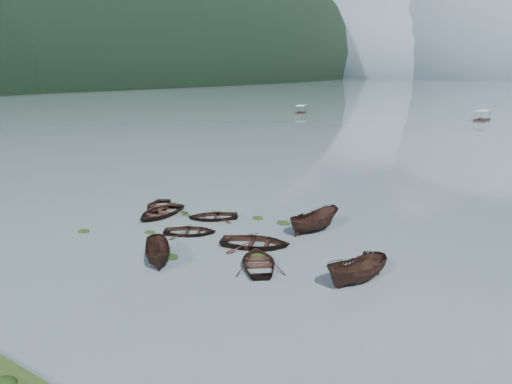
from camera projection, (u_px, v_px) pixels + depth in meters
The scene contains 23 objects.
ground_plane at pixel (155, 262), 29.54m from camera, with size 2400.00×2400.00×0.00m, color #516266.
left_ridge_far at pixel (2, 82), 485.87m from camera, with size 560.00×1400.00×380.00m, color black.
haze_mtn_a at pixel (393, 77), 894.70m from camera, with size 520.00×520.00×280.00m, color #475666.
haze_mtn_b at pixel (508, 78), 788.76m from camera, with size 520.00×520.00×340.00m, color #475666.
rowboat_0 at pixel (160, 216), 38.86m from camera, with size 3.56×4.98×1.03m, color black.
rowboat_1 at pixel (190, 234), 34.51m from camera, with size 2.84×3.97×0.82m, color black.
rowboat_2 at pixel (159, 263), 29.37m from camera, with size 1.60×4.27×1.65m, color black.
rowboat_3 at pixel (259, 266), 28.84m from camera, with size 3.18×4.45×0.92m, color black.
rowboat_4 at pixel (255, 247), 32.05m from camera, with size 3.53×4.94×1.02m, color black.
rowboat_5 at pixel (357, 283), 26.58m from camera, with size 1.72×4.57×1.77m, color black.
rowboat_6 at pixel (158, 209), 40.77m from camera, with size 3.03×4.25×0.88m, color black.
rowboat_7 at pixel (213, 219), 38.06m from camera, with size 2.97×4.16×0.86m, color black.
rowboat_8 at pixel (314, 231), 35.19m from camera, with size 1.83×4.87×1.88m, color black.
weed_clump_0 at pixel (84, 232), 35.02m from camera, with size 0.99×0.81×0.22m, color black.
weed_clump_1 at pixel (150, 233), 34.81m from camera, with size 0.90×0.72×0.20m, color black.
weed_clump_2 at pixel (171, 257), 30.18m from camera, with size 1.14×0.91×0.25m, color black.
weed_clump_3 at pixel (258, 219), 38.14m from camera, with size 0.99×0.84×0.22m, color black.
weed_clump_4 at pixel (259, 258), 30.14m from camera, with size 1.23×0.98×0.25m, color black.
weed_clump_5 at pixel (151, 215), 39.09m from camera, with size 1.04×0.84×0.22m, color black.
weed_clump_6 at pixel (186, 215), 39.01m from camera, with size 0.82×0.68×0.17m, color black.
weed_clump_7 at pixel (284, 224), 36.85m from camera, with size 1.18×0.94×0.26m, color black.
pontoon_left at pixel (301, 113), 132.35m from camera, with size 2.43×5.84×2.24m, color black, non-canonical shape.
pontoon_centre at pixel (482, 121), 113.07m from camera, with size 2.64×6.33×2.42m, color black, non-canonical shape.
Camera 1 is at (20.51, -19.30, 11.96)m, focal length 32.00 mm.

